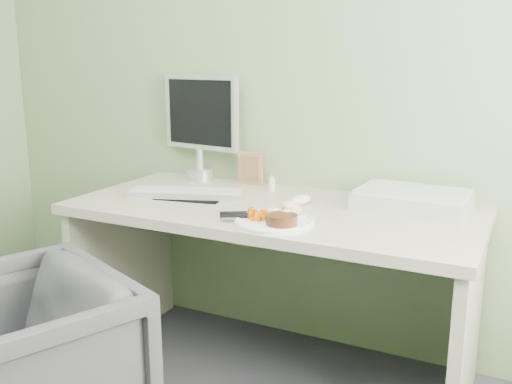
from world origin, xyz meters
The scene contains 15 objects.
wall_back centered at (0.00, 2.00, 1.35)m, with size 3.50×3.50×0.00m, color gray.
desk centered at (0.00, 1.62, 0.55)m, with size 1.60×0.75×0.73m.
plate centered at (0.12, 1.39, 0.74)m, with size 0.28×0.28×0.01m, color white.
steak centered at (0.16, 1.36, 0.76)m, with size 0.11×0.11×0.03m, color black.
potato_pile centered at (0.14, 1.45, 0.78)m, with size 0.13×0.09×0.07m, color #A98752.
carrot_heap centered at (0.05, 1.38, 0.77)m, with size 0.07×0.06×0.05m, color #DC5E04.
steak_knife centered at (0.01, 1.38, 0.76)m, with size 0.23×0.15×0.02m.
mousepad centered at (-0.37, 1.63, 0.73)m, with size 0.28×0.24×0.00m, color black.
keyboard centered at (-0.39, 1.60, 0.75)m, with size 0.47×0.14×0.02m, color white.
computer_mouse centered at (0.09, 1.69, 0.75)m, with size 0.06×0.11×0.04m, color white.
photo_frame centered at (-0.25, 1.93, 0.81)m, with size 0.12×0.01×0.15m, color #AA714F.
eyedrop_bottle centered at (-0.11, 1.85, 0.77)m, with size 0.03×0.03×0.08m.
scanner centered at (0.51, 1.82, 0.76)m, with size 0.42×0.28×0.07m, color #B4B5BB.
monitor centered at (-0.52, 1.94, 1.01)m, with size 0.41×0.13×0.49m.
desk_chair centered at (-0.50, 0.76, 0.31)m, with size 0.67×0.69×0.63m, color #343439.
Camera 1 is at (0.91, -0.36, 1.30)m, focal length 40.00 mm.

